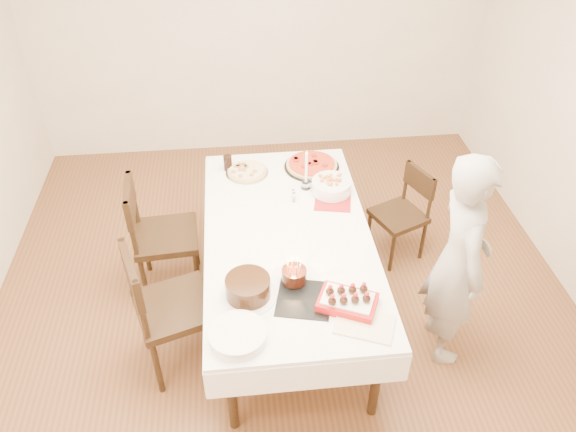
{
  "coord_description": "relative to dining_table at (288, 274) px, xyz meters",
  "views": [
    {
      "loc": [
        -0.3,
        -2.9,
        3.24
      ],
      "look_at": [
        0.02,
        0.04,
        0.91
      ],
      "focal_mm": 35.0,
      "sensor_mm": 36.0,
      "label": 1
    }
  ],
  "objects": [
    {
      "name": "box_lid",
      "position": [
        0.35,
        -0.85,
        0.38
      ],
      "size": [
        0.39,
        0.33,
        0.03
      ],
      "primitive_type": "cube",
      "rotation": [
        0.0,
        0.0,
        -0.39
      ],
      "color": "beige",
      "rests_on": "dining_table"
    },
    {
      "name": "chair_left_dessert",
      "position": [
        -0.78,
        -0.37,
        0.14
      ],
      "size": [
        0.66,
        0.66,
        1.03
      ],
      "primitive_type": null,
      "rotation": [
        0.0,
        0.0,
        3.46
      ],
      "color": "#311E10",
      "rests_on": "floor"
    },
    {
      "name": "china_plate",
      "position": [
        -0.35,
        -0.54,
        0.38
      ],
      "size": [
        0.29,
        0.29,
        0.01
      ],
      "primitive_type": "cylinder",
      "rotation": [
        0.0,
        0.0,
        0.39
      ],
      "color": "white",
      "rests_on": "dining_table"
    },
    {
      "name": "chair_right_savory",
      "position": [
        0.97,
        0.55,
        0.03
      ],
      "size": [
        0.54,
        0.54,
        0.8
      ],
      "primitive_type": null,
      "rotation": [
        0.0,
        0.0,
        0.41
      ],
      "color": "#311E10",
      "rests_on": "floor"
    },
    {
      "name": "red_placemat",
      "position": [
        0.37,
        0.35,
        0.38
      ],
      "size": [
        0.31,
        0.31,
        0.01
      ],
      "primitive_type": "cube",
      "rotation": [
        0.0,
        0.0,
        -0.2
      ],
      "color": "#B21E1E",
      "rests_on": "dining_table"
    },
    {
      "name": "chair_left_savory",
      "position": [
        -0.88,
        0.38,
        0.12
      ],
      "size": [
        0.54,
        0.54,
        0.99
      ],
      "primitive_type": null,
      "rotation": [
        0.0,
        0.0,
        3.21
      ],
      "color": "#311E10",
      "rests_on": "floor"
    },
    {
      "name": "pasta_bowl",
      "position": [
        0.38,
        0.46,
        0.43
      ],
      "size": [
        0.38,
        0.38,
        0.1
      ],
      "primitive_type": "cylinder",
      "rotation": [
        0.0,
        0.0,
        -0.36
      ],
      "color": "white",
      "rests_on": "dining_table"
    },
    {
      "name": "birthday_cake",
      "position": [
        -0.01,
        -0.46,
        0.46
      ],
      "size": [
        0.18,
        0.18,
        0.15
      ],
      "primitive_type": "cylinder",
      "rotation": [
        0.0,
        0.0,
        0.18
      ],
      "color": "#3A190F",
      "rests_on": "dining_table"
    },
    {
      "name": "strawberry_box",
      "position": [
        0.28,
        -0.69,
        0.42
      ],
      "size": [
        0.4,
        0.35,
        0.08
      ],
      "primitive_type": null,
      "rotation": [
        0.0,
        0.0,
        -0.43
      ],
      "color": "#B31414",
      "rests_on": "dining_table"
    },
    {
      "name": "cake_board",
      "position": [
        0.03,
        -0.61,
        0.38
      ],
      "size": [
        0.39,
        0.39,
        0.01
      ],
      "primitive_type": "cube",
      "rotation": [
        0.0,
        0.0,
        -0.23
      ],
      "color": "black",
      "rests_on": "dining_table"
    },
    {
      "name": "dining_table",
      "position": [
        0.0,
        0.0,
        0.0
      ],
      "size": [
        1.24,
        2.19,
        0.75
      ],
      "primitive_type": "cube",
      "rotation": [
        0.0,
        0.0,
        -0.05
      ],
      "color": "white",
      "rests_on": "floor"
    },
    {
      "name": "person",
      "position": [
        1.05,
        -0.43,
        0.42
      ],
      "size": [
        0.41,
        0.6,
        1.59
      ],
      "primitive_type": "imported",
      "rotation": [
        0.0,
        0.0,
        1.52
      ],
      "color": "#A9A39F",
      "rests_on": "floor"
    },
    {
      "name": "cola_glass",
      "position": [
        -0.39,
        0.85,
        0.44
      ],
      "size": [
        0.08,
        0.08,
        0.13
      ],
      "primitive_type": "cylinder",
      "rotation": [
        0.0,
        0.0,
        0.22
      ],
      "color": "black",
      "rests_on": "dining_table"
    },
    {
      "name": "wall_back",
      "position": [
        -0.02,
        2.46,
        0.98
      ],
      "size": [
        4.5,
        0.04,
        2.7
      ],
      "primitive_type": "cube",
      "color": "silver",
      "rests_on": "floor"
    },
    {
      "name": "floor",
      "position": [
        -0.02,
        -0.04,
        -0.38
      ],
      "size": [
        5.0,
        5.0,
        0.0
      ],
      "primitive_type": "plane",
      "color": "brown",
      "rests_on": "ground"
    },
    {
      "name": "taper_candle",
      "position": [
        0.19,
        0.53,
        0.54
      ],
      "size": [
        0.09,
        0.09,
        0.34
      ],
      "primitive_type": "cylinder",
      "rotation": [
        0.0,
        0.0,
        0.27
      ],
      "color": "white",
      "rests_on": "dining_table"
    },
    {
      "name": "pizza_white",
      "position": [
        -0.24,
        0.78,
        0.4
      ],
      "size": [
        0.36,
        0.36,
        0.04
      ],
      "primitive_type": "cylinder",
      "rotation": [
        0.0,
        0.0,
        0.08
      ],
      "color": "beige",
      "rests_on": "dining_table"
    },
    {
      "name": "layer_cake",
      "position": [
        -0.3,
        -0.55,
        0.44
      ],
      "size": [
        0.36,
        0.36,
        0.14
      ],
      "primitive_type": "cylinder",
      "rotation": [
        0.0,
        0.0,
        0.05
      ],
      "color": "black",
      "rests_on": "dining_table"
    },
    {
      "name": "plate_stack",
      "position": [
        -0.38,
        -0.88,
        0.41
      ],
      "size": [
        0.36,
        0.36,
        0.07
      ],
      "primitive_type": "cylinder",
      "rotation": [
        0.0,
        0.0,
        -0.12
      ],
      "color": "white",
      "rests_on": "dining_table"
    },
    {
      "name": "shaker_pair",
      "position": [
        0.08,
        0.37,
        0.41
      ],
      "size": [
        0.08,
        0.08,
        0.08
      ],
      "primitive_type": null,
      "rotation": [
        0.0,
        0.0,
        -0.2
      ],
      "color": "white",
      "rests_on": "dining_table"
    },
    {
      "name": "pizza_pepperoni",
      "position": [
        0.28,
        0.81,
        0.4
      ],
      "size": [
        0.58,
        0.58,
        0.04
      ],
      "primitive_type": "cylinder",
      "rotation": [
        0.0,
        0.0,
        -0.38
      ],
      "color": "red",
      "rests_on": "dining_table"
    }
  ]
}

